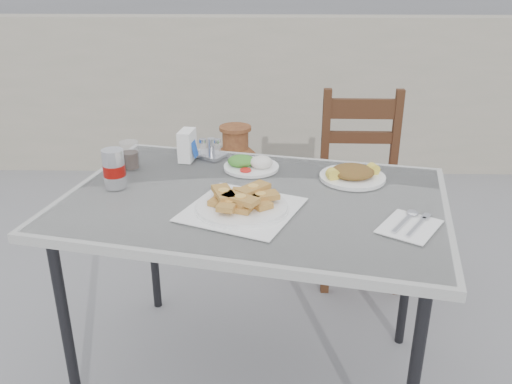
{
  "coord_description": "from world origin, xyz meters",
  "views": [
    {
      "loc": [
        0.11,
        -1.71,
        1.59
      ],
      "look_at": [
        0.07,
        0.1,
        0.81
      ],
      "focal_mm": 38.0,
      "sensor_mm": 36.0,
      "label": 1
    }
  ],
  "objects_px": {
    "salad_chopped_plate": "(353,174)",
    "cola_glass": "(130,156)",
    "napkin_holder": "(187,145)",
    "terracotta_urn": "(236,180)",
    "salad_rice_plate": "(251,164)",
    "soda_can": "(114,169)",
    "condiment_caddy": "(211,151)",
    "chair": "(361,185)",
    "pide_plate": "(242,201)",
    "cafe_table": "(254,210)"
  },
  "relations": [
    {
      "from": "terracotta_urn",
      "to": "napkin_holder",
      "type": "bearing_deg",
      "value": -97.45
    },
    {
      "from": "salad_rice_plate",
      "to": "condiment_caddy",
      "type": "xyz_separation_m",
      "value": [
        -0.17,
        0.13,
        0.01
      ]
    },
    {
      "from": "cafe_table",
      "to": "salad_rice_plate",
      "type": "relative_size",
      "value": 6.78
    },
    {
      "from": "salad_chopped_plate",
      "to": "napkin_holder",
      "type": "xyz_separation_m",
      "value": [
        -0.66,
        0.2,
        0.04
      ]
    },
    {
      "from": "soda_can",
      "to": "condiment_caddy",
      "type": "distance_m",
      "value": 0.46
    },
    {
      "from": "terracotta_urn",
      "to": "cola_glass",
      "type": "bearing_deg",
      "value": -107.29
    },
    {
      "from": "pide_plate",
      "to": "chair",
      "type": "bearing_deg",
      "value": 59.49
    },
    {
      "from": "salad_rice_plate",
      "to": "pide_plate",
      "type": "bearing_deg",
      "value": -92.49
    },
    {
      "from": "cafe_table",
      "to": "soda_can",
      "type": "height_order",
      "value": "soda_can"
    },
    {
      "from": "pide_plate",
      "to": "cafe_table",
      "type": "bearing_deg",
      "value": 72.69
    },
    {
      "from": "salad_rice_plate",
      "to": "soda_can",
      "type": "height_order",
      "value": "soda_can"
    },
    {
      "from": "pide_plate",
      "to": "terracotta_urn",
      "type": "distance_m",
      "value": 1.62
    },
    {
      "from": "cafe_table",
      "to": "pide_plate",
      "type": "bearing_deg",
      "value": -107.31
    },
    {
      "from": "cafe_table",
      "to": "napkin_holder",
      "type": "height_order",
      "value": "napkin_holder"
    },
    {
      "from": "pide_plate",
      "to": "salad_chopped_plate",
      "type": "distance_m",
      "value": 0.5
    },
    {
      "from": "condiment_caddy",
      "to": "terracotta_urn",
      "type": "bearing_deg",
      "value": 87.58
    },
    {
      "from": "cafe_table",
      "to": "napkin_holder",
      "type": "xyz_separation_m",
      "value": [
        -0.29,
        0.37,
        0.12
      ]
    },
    {
      "from": "condiment_caddy",
      "to": "cola_glass",
      "type": "bearing_deg",
      "value": -156.88
    },
    {
      "from": "cafe_table",
      "to": "cola_glass",
      "type": "distance_m",
      "value": 0.58
    },
    {
      "from": "napkin_holder",
      "to": "cola_glass",
      "type": "bearing_deg",
      "value": -147.14
    },
    {
      "from": "soda_can",
      "to": "condiment_caddy",
      "type": "bearing_deg",
      "value": 46.47
    },
    {
      "from": "salad_rice_plate",
      "to": "salad_chopped_plate",
      "type": "height_order",
      "value": "salad_rice_plate"
    },
    {
      "from": "napkin_holder",
      "to": "condiment_caddy",
      "type": "height_order",
      "value": "napkin_holder"
    },
    {
      "from": "salad_chopped_plate",
      "to": "terracotta_urn",
      "type": "relative_size",
      "value": 0.38
    },
    {
      "from": "cafe_table",
      "to": "chair",
      "type": "bearing_deg",
      "value": 57.89
    },
    {
      "from": "salad_chopped_plate",
      "to": "cola_glass",
      "type": "height_order",
      "value": "cola_glass"
    },
    {
      "from": "cola_glass",
      "to": "cafe_table",
      "type": "bearing_deg",
      "value": -28.21
    },
    {
      "from": "cafe_table",
      "to": "soda_can",
      "type": "xyz_separation_m",
      "value": [
        -0.51,
        0.07,
        0.13
      ]
    },
    {
      "from": "napkin_holder",
      "to": "terracotta_urn",
      "type": "distance_m",
      "value": 1.19
    },
    {
      "from": "salad_rice_plate",
      "to": "napkin_holder",
      "type": "bearing_deg",
      "value": 160.03
    },
    {
      "from": "soda_can",
      "to": "condiment_caddy",
      "type": "height_order",
      "value": "soda_can"
    },
    {
      "from": "cola_glass",
      "to": "napkin_holder",
      "type": "bearing_deg",
      "value": 24.1
    },
    {
      "from": "terracotta_urn",
      "to": "chair",
      "type": "bearing_deg",
      "value": -38.32
    },
    {
      "from": "cafe_table",
      "to": "condiment_caddy",
      "type": "xyz_separation_m",
      "value": [
        -0.19,
        0.4,
        0.09
      ]
    },
    {
      "from": "cafe_table",
      "to": "soda_can",
      "type": "bearing_deg",
      "value": 172.42
    },
    {
      "from": "salad_rice_plate",
      "to": "chair",
      "type": "height_order",
      "value": "chair"
    },
    {
      "from": "pide_plate",
      "to": "cola_glass",
      "type": "relative_size",
      "value": 4.22
    },
    {
      "from": "salad_rice_plate",
      "to": "napkin_holder",
      "type": "distance_m",
      "value": 0.29
    },
    {
      "from": "terracotta_urn",
      "to": "soda_can",
      "type": "bearing_deg",
      "value": -105.11
    },
    {
      "from": "napkin_holder",
      "to": "condiment_caddy",
      "type": "bearing_deg",
      "value": 29.54
    },
    {
      "from": "condiment_caddy",
      "to": "chair",
      "type": "xyz_separation_m",
      "value": [
        0.73,
        0.45,
        -0.34
      ]
    },
    {
      "from": "chair",
      "to": "condiment_caddy",
      "type": "bearing_deg",
      "value": -147.36
    },
    {
      "from": "chair",
      "to": "salad_chopped_plate",
      "type": "bearing_deg",
      "value": -102.68
    },
    {
      "from": "pide_plate",
      "to": "salad_rice_plate",
      "type": "distance_m",
      "value": 0.39
    },
    {
      "from": "salad_rice_plate",
      "to": "napkin_holder",
      "type": "xyz_separation_m",
      "value": [
        -0.27,
        0.1,
        0.04
      ]
    },
    {
      "from": "pide_plate",
      "to": "condiment_caddy",
      "type": "relative_size",
      "value": 3.01
    },
    {
      "from": "pide_plate",
      "to": "soda_can",
      "type": "xyz_separation_m",
      "value": [
        -0.47,
        0.19,
        0.04
      ]
    },
    {
      "from": "cafe_table",
      "to": "terracotta_urn",
      "type": "bearing_deg",
      "value": 96.15
    },
    {
      "from": "cafe_table",
      "to": "terracotta_urn",
      "type": "distance_m",
      "value": 1.48
    },
    {
      "from": "salad_rice_plate",
      "to": "salad_chopped_plate",
      "type": "relative_size",
      "value": 0.88
    }
  ]
}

